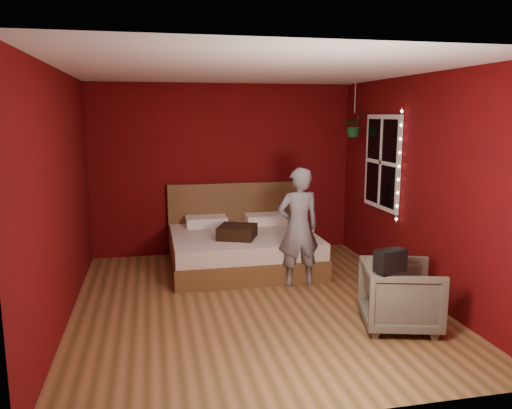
% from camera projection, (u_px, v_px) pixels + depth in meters
% --- Properties ---
extents(floor, '(4.50, 4.50, 0.00)m').
position_uv_depth(floor, '(253.00, 303.00, 5.73)').
color(floor, '#99683D').
rests_on(floor, ground).
extents(room_walls, '(4.04, 4.54, 2.62)m').
position_uv_depth(room_walls, '(253.00, 157.00, 5.43)').
color(room_walls, '#5A0A09').
rests_on(room_walls, ground).
extents(window, '(0.05, 0.97, 1.27)m').
position_uv_depth(window, '(382.00, 162.00, 6.73)').
color(window, white).
rests_on(window, room_walls).
extents(fairy_lights, '(0.04, 0.04, 1.45)m').
position_uv_depth(fairy_lights, '(399.00, 166.00, 6.22)').
color(fairy_lights, silver).
rests_on(fairy_lights, room_walls).
extents(bed, '(2.00, 1.70, 1.10)m').
position_uv_depth(bed, '(242.00, 246.00, 7.09)').
color(bed, brown).
rests_on(bed, ground).
extents(person, '(0.57, 0.40, 1.50)m').
position_uv_depth(person, '(298.00, 227.00, 6.21)').
color(person, slate).
rests_on(person, ground).
extents(armchair, '(0.90, 0.89, 0.68)m').
position_uv_depth(armchair, '(401.00, 296.00, 5.02)').
color(armchair, '#65604F').
rests_on(armchair, ground).
extents(handbag, '(0.32, 0.22, 0.21)m').
position_uv_depth(handbag, '(390.00, 261.00, 4.69)').
color(handbag, black).
rests_on(handbag, armchair).
extents(throw_pillow, '(0.62, 0.62, 0.17)m').
position_uv_depth(throw_pillow, '(237.00, 232.00, 6.69)').
color(throw_pillow, black).
rests_on(throw_pillow, bed).
extents(hanging_plant, '(0.37, 0.35, 0.79)m').
position_uv_depth(hanging_plant, '(354.00, 125.00, 7.25)').
color(hanging_plant, silver).
rests_on(hanging_plant, room_walls).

